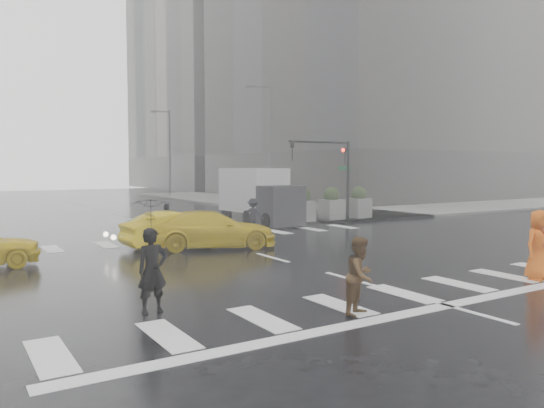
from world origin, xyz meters
TOP-DOWN VIEW (x-y plane):
  - ground at (0.00, 0.00)m, footprint 120.00×120.00m
  - sidewalk_ne at (19.50, 17.50)m, footprint 35.00×35.00m
  - building_ne at (29.00, 27.00)m, footprint 26.05×26.05m
  - building_ne_far at (29.00, 56.00)m, footprint 26.05×26.05m
  - road_markings at (0.00, 0.00)m, footprint 18.00×48.00m
  - traffic_signal_pole at (9.01, 8.01)m, footprint 4.45×0.42m
  - street_lamp_near at (10.87, 18.00)m, footprint 2.15×0.22m
  - street_lamp_far at (10.87, 38.00)m, footprint 2.15×0.22m
  - planter_west at (7.00, 8.20)m, footprint 1.10×1.10m
  - planter_mid at (9.00, 8.20)m, footprint 1.10×1.10m
  - planter_east at (11.00, 8.20)m, footprint 1.10×1.10m
  - pedestrian_black at (-5.71, -4.38)m, footprint 1.03×1.05m
  - pedestrian_brown at (-2.09, -6.80)m, footprint 0.97×0.88m
  - pedestrian_orange at (4.27, -6.80)m, footprint 0.99×0.71m
  - pedestrian_far_a at (-1.73, 5.29)m, footprint 1.08×0.89m
  - pedestrian_far_b at (3.06, 6.63)m, footprint 1.17×1.03m
  - taxi_mid at (-1.83, 3.87)m, footprint 4.28×1.77m
  - taxi_rear at (-0.81, 3.04)m, footprint 4.69×3.23m
  - box_truck at (5.15, 9.48)m, footprint 2.12×5.64m

SIDE VIEW (x-z plane):
  - ground at x=0.00m, z-range 0.00..0.00m
  - road_markings at x=0.00m, z-range 0.00..0.01m
  - sidewalk_ne at x=19.50m, z-range 0.00..0.15m
  - taxi_mid at x=-1.83m, z-range 0.00..1.38m
  - taxi_rear at x=-0.81m, z-range 0.00..1.41m
  - pedestrian_far_a at x=-1.73m, z-range 0.00..1.58m
  - pedestrian_far_b at x=3.06m, z-range 0.00..1.58m
  - pedestrian_brown at x=-2.09m, z-range 0.00..1.63m
  - pedestrian_orange at x=4.27m, z-range 0.00..1.91m
  - planter_west at x=7.00m, z-range 0.08..1.88m
  - planter_mid at x=9.00m, z-range 0.08..1.88m
  - planter_east at x=11.00m, z-range 0.08..1.88m
  - pedestrian_black at x=-5.71m, z-range 0.36..2.79m
  - box_truck at x=5.15m, z-range 0.10..3.10m
  - traffic_signal_pole at x=9.01m, z-range 0.97..5.47m
  - street_lamp_near at x=10.87m, z-range 0.45..9.45m
  - street_lamp_far at x=10.87m, z-range 0.45..9.45m
  - building_ne_far at x=29.00m, z-range -1.73..34.27m
  - building_ne at x=29.00m, z-range -1.79..40.21m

